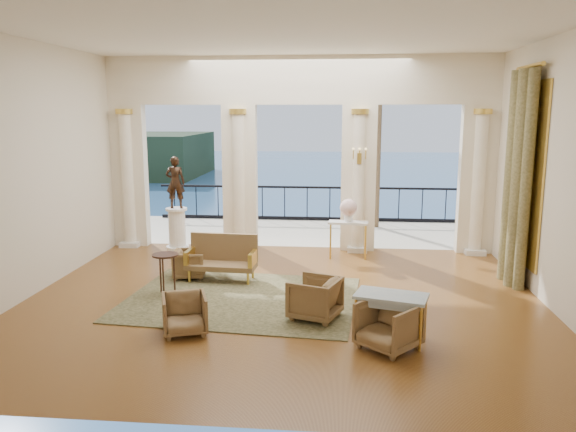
# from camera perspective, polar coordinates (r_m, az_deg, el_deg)

# --- Properties ---
(floor) EXTENTS (9.00, 9.00, 0.00)m
(floor) POSITION_cam_1_polar(r_m,az_deg,el_deg) (9.89, -0.61, -8.63)
(floor) COLOR #48220A
(floor) RESTS_ON ground
(room_walls) EXTENTS (9.00, 9.00, 9.00)m
(room_walls) POSITION_cam_1_polar(r_m,az_deg,el_deg) (8.23, -1.45, 7.95)
(room_walls) COLOR beige
(room_walls) RESTS_ON ground
(arcade) EXTENTS (9.00, 0.56, 4.50)m
(arcade) POSITION_cam_1_polar(r_m,az_deg,el_deg) (13.16, 1.09, 7.68)
(arcade) COLOR beige
(arcade) RESTS_ON ground
(terrace) EXTENTS (10.00, 3.60, 0.10)m
(terrace) POSITION_cam_1_polar(r_m,az_deg,el_deg) (15.47, 1.60, -1.72)
(terrace) COLOR beige
(terrace) RESTS_ON ground
(balustrade) EXTENTS (9.00, 0.06, 1.03)m
(balustrade) POSITION_cam_1_polar(r_m,az_deg,el_deg) (16.95, 1.96, 0.95)
(balustrade) COLOR black
(balustrade) RESTS_ON terrace
(palm_tree) EXTENTS (2.00, 2.00, 4.50)m
(palm_tree) POSITION_cam_1_polar(r_m,az_deg,el_deg) (15.94, 9.27, 13.49)
(palm_tree) COLOR #4C3823
(palm_tree) RESTS_ON terrace
(headland) EXTENTS (22.00, 18.00, 6.00)m
(headland) POSITION_cam_1_polar(r_m,az_deg,el_deg) (85.35, -16.09, 6.03)
(headland) COLOR black
(headland) RESTS_ON sea
(sea) EXTENTS (160.00, 160.00, 0.00)m
(sea) POSITION_cam_1_polar(r_m,az_deg,el_deg) (69.91, 4.46, 3.01)
(sea) COLOR #275196
(sea) RESTS_ON ground
(curtain) EXTENTS (0.33, 1.40, 4.09)m
(curtain) POSITION_cam_1_polar(r_m,az_deg,el_deg) (11.35, 22.30, 3.55)
(curtain) COLOR #4B4626
(curtain) RESTS_ON ground
(window_frame) EXTENTS (0.04, 1.60, 3.40)m
(window_frame) POSITION_cam_1_polar(r_m,az_deg,el_deg) (11.40, 23.23, 3.92)
(window_frame) COLOR gold
(window_frame) RESTS_ON room_walls
(wall_sconce) EXTENTS (0.30, 0.11, 0.33)m
(wall_sconce) POSITION_cam_1_polar(r_m,az_deg,el_deg) (12.84, 7.26, 5.93)
(wall_sconce) COLOR gold
(wall_sconce) RESTS_ON arcade
(rug) EXTENTS (4.22, 3.41, 0.02)m
(rug) POSITION_cam_1_polar(r_m,az_deg,el_deg) (10.01, -4.74, -8.36)
(rug) COLOR #29301A
(rug) RESTS_ON ground
(armchair_a) EXTENTS (0.79, 0.77, 0.65)m
(armchair_a) POSITION_cam_1_polar(r_m,az_deg,el_deg) (8.58, -10.47, -9.58)
(armchair_a) COLOR #44391E
(armchair_a) RESTS_ON ground
(armchair_b) EXTENTS (0.99, 0.98, 0.74)m
(armchair_b) POSITION_cam_1_polar(r_m,az_deg,el_deg) (8.02, 10.17, -10.68)
(armchair_b) COLOR #44391E
(armchair_b) RESTS_ON ground
(armchair_c) EXTENTS (0.88, 0.90, 0.74)m
(armchair_c) POSITION_cam_1_polar(r_m,az_deg,el_deg) (8.99, 2.73, -8.14)
(armchair_c) COLOR #44391E
(armchair_c) RESTS_ON ground
(armchair_d) EXTENTS (0.64, 0.67, 0.62)m
(armchair_d) POSITION_cam_1_polar(r_m,az_deg,el_deg) (11.28, -9.94, -4.69)
(armchair_d) COLOR #44391E
(armchair_d) RESTS_ON ground
(settee) EXTENTS (1.37, 0.64, 0.89)m
(settee) POSITION_cam_1_polar(r_m,az_deg,el_deg) (11.06, -6.68, -4.22)
(settee) COLOR #44391E
(settee) RESTS_ON ground
(game_table) EXTENTS (1.12, 0.80, 0.69)m
(game_table) POSITION_cam_1_polar(r_m,az_deg,el_deg) (8.22, 10.44, -8.31)
(game_table) COLOR #8FA8B5
(game_table) RESTS_ON ground
(pedestal) EXTENTS (0.54, 0.54, 1.00)m
(pedestal) POSITION_cam_1_polar(r_m,az_deg,el_deg) (13.64, -11.20, -1.34)
(pedestal) COLOR silver
(pedestal) RESTS_ON ground
(statue) EXTENTS (0.48, 0.34, 1.22)m
(statue) POSITION_cam_1_polar(r_m,az_deg,el_deg) (13.45, -11.37, 3.38)
(statue) COLOR black
(statue) RESTS_ON pedestal
(console_table) EXTENTS (0.90, 0.42, 0.83)m
(console_table) POSITION_cam_1_polar(r_m,az_deg,el_deg) (12.60, 6.13, -1.20)
(console_table) COLOR silver
(console_table) RESTS_ON ground
(urn) EXTENTS (0.38, 0.38, 0.51)m
(urn) POSITION_cam_1_polar(r_m,az_deg,el_deg) (12.52, 6.17, 0.73)
(urn) COLOR white
(urn) RESTS_ON console_table
(side_table) EXTENTS (0.47, 0.47, 0.76)m
(side_table) POSITION_cam_1_polar(r_m,az_deg,el_deg) (10.26, -12.35, -4.38)
(side_table) COLOR black
(side_table) RESTS_ON ground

